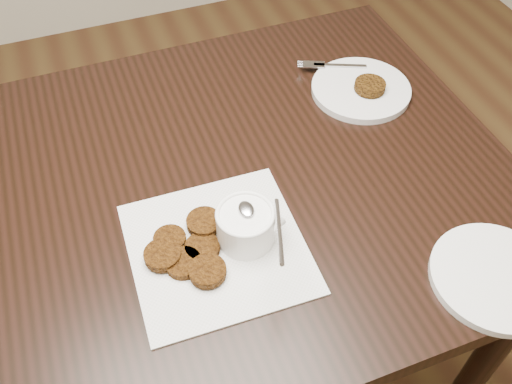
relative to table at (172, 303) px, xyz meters
The scene contains 6 objects.
table is the anchor object (origin of this frame).
napkin 0.41m from the table, 61.06° to the right, with size 0.29×0.29×0.00m, color white.
sauce_ramekin 0.49m from the table, 47.49° to the right, with size 0.13×0.13×0.14m, color white, non-canonical shape.
patty_cluster 0.42m from the table, 75.28° to the right, with size 0.20×0.20×0.02m, color #66380D, non-canonical shape.
plate_with_patty 0.66m from the table, 15.13° to the left, with size 0.22×0.22×0.03m, color silver, non-canonical shape.
plate_empty 0.72m from the table, 37.20° to the right, with size 0.21×0.21×0.01m, color white.
Camera 1 is at (-0.12, -0.54, 1.54)m, focal length 39.55 mm.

